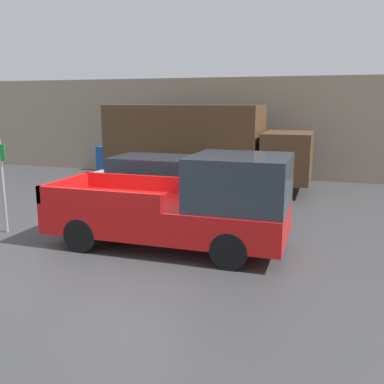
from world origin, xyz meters
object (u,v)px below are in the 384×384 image
Objects in this scene: pickup_truck at (189,205)px; newspaper_box at (102,158)px; delivery_truck at (201,144)px; parking_sign at (3,181)px; car at (153,184)px.

newspaper_box is at bearing 128.45° from pickup_truck.
pickup_truck is at bearing -75.58° from delivery_truck.
delivery_truck is at bearing 104.42° from pickup_truck.
delivery_truck is at bearing -25.03° from newspaper_box.
delivery_truck is 3.21× the size of parking_sign.
delivery_truck reaches higher than pickup_truck.
newspaper_box is (-7.29, 9.18, -0.41)m from pickup_truck.
car is 3.91× the size of newspaper_box.
parking_sign is (-2.62, -3.11, 0.48)m from car.
car is 3.83m from delivery_truck.
newspaper_box is (-2.63, 9.45, -0.73)m from parking_sign.
parking_sign is at bearing -130.11° from car.
pickup_truck is 4.68m from parking_sign.
newspaper_box is (-5.60, 2.62, -1.10)m from delivery_truck.
pickup_truck is at bearing -51.55° from newspaper_box.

